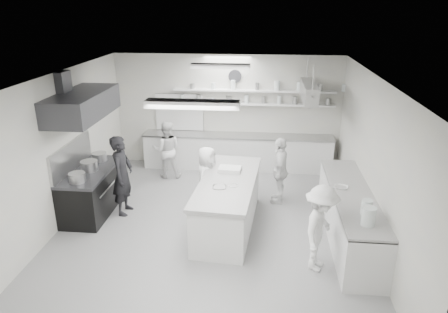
# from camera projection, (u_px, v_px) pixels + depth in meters

# --- Properties ---
(floor) EXTENTS (6.00, 7.00, 0.02)m
(floor) POSITION_uv_depth(u_px,v_px,m) (211.00, 227.00, 8.36)
(floor) COLOR gray
(floor) RESTS_ON ground
(ceiling) EXTENTS (6.00, 7.00, 0.02)m
(ceiling) POSITION_uv_depth(u_px,v_px,m) (210.00, 77.00, 7.30)
(ceiling) COLOR white
(ceiling) RESTS_ON wall_back
(wall_back) EXTENTS (6.00, 0.04, 3.00)m
(wall_back) POSITION_uv_depth(u_px,v_px,m) (227.00, 111.00, 11.10)
(wall_back) COLOR beige
(wall_back) RESTS_ON floor
(wall_front) EXTENTS (6.00, 0.04, 3.00)m
(wall_front) POSITION_uv_depth(u_px,v_px,m) (170.00, 267.00, 4.57)
(wall_front) COLOR beige
(wall_front) RESTS_ON floor
(wall_left) EXTENTS (0.04, 7.00, 3.00)m
(wall_left) POSITION_uv_depth(u_px,v_px,m) (59.00, 151.00, 8.11)
(wall_left) COLOR beige
(wall_left) RESTS_ON floor
(wall_right) EXTENTS (0.04, 7.00, 3.00)m
(wall_right) POSITION_uv_depth(u_px,v_px,m) (373.00, 162.00, 7.56)
(wall_right) COLOR beige
(wall_right) RESTS_ON floor
(stove) EXTENTS (0.80, 1.80, 0.90)m
(stove) POSITION_uv_depth(u_px,v_px,m) (93.00, 192.00, 8.81)
(stove) COLOR black
(stove) RESTS_ON floor
(exhaust_hood) EXTENTS (0.85, 2.00, 0.50)m
(exhaust_hood) POSITION_uv_depth(u_px,v_px,m) (82.00, 105.00, 8.15)
(exhaust_hood) COLOR #333438
(exhaust_hood) RESTS_ON wall_left
(back_counter) EXTENTS (5.00, 0.60, 0.92)m
(back_counter) POSITION_uv_depth(u_px,v_px,m) (237.00, 152.00, 11.15)
(back_counter) COLOR silver
(back_counter) RESTS_ON floor
(shelf_lower) EXTENTS (4.20, 0.26, 0.04)m
(shelf_lower) POSITION_uv_depth(u_px,v_px,m) (254.00, 104.00, 10.82)
(shelf_lower) COLOR silver
(shelf_lower) RESTS_ON wall_back
(shelf_upper) EXTENTS (4.20, 0.26, 0.04)m
(shelf_upper) POSITION_uv_depth(u_px,v_px,m) (254.00, 91.00, 10.70)
(shelf_upper) COLOR silver
(shelf_upper) RESTS_ON wall_back
(pass_through_window) EXTENTS (1.30, 0.04, 1.00)m
(pass_through_window) POSITION_uv_depth(u_px,v_px,m) (180.00, 112.00, 11.21)
(pass_through_window) COLOR black
(pass_through_window) RESTS_ON wall_back
(wall_clock) EXTENTS (0.32, 0.05, 0.32)m
(wall_clock) POSITION_uv_depth(u_px,v_px,m) (235.00, 76.00, 10.71)
(wall_clock) COLOR white
(wall_clock) RESTS_ON wall_back
(right_counter) EXTENTS (0.74, 3.30, 0.94)m
(right_counter) POSITION_uv_depth(u_px,v_px,m) (350.00, 217.00, 7.76)
(right_counter) COLOR silver
(right_counter) RESTS_ON floor
(pot_rack) EXTENTS (0.30, 1.60, 0.40)m
(pot_rack) POSITION_uv_depth(u_px,v_px,m) (309.00, 92.00, 9.61)
(pot_rack) COLOR #A3A3A3
(pot_rack) RESTS_ON ceiling
(light_fixture_front) EXTENTS (1.30, 0.25, 0.10)m
(light_fixture_front) POSITION_uv_depth(u_px,v_px,m) (192.00, 104.00, 5.65)
(light_fixture_front) COLOR silver
(light_fixture_front) RESTS_ON ceiling
(light_fixture_rear) EXTENTS (1.30, 0.25, 0.10)m
(light_fixture_rear) POSITION_uv_depth(u_px,v_px,m) (220.00, 66.00, 9.01)
(light_fixture_rear) COLOR silver
(light_fixture_rear) RESTS_ON ceiling
(prep_island) EXTENTS (1.17, 2.67, 0.96)m
(prep_island) POSITION_uv_depth(u_px,v_px,m) (228.00, 204.00, 8.21)
(prep_island) COLOR silver
(prep_island) RESTS_ON floor
(stove_pot) EXTENTS (0.35, 0.35, 0.25)m
(stove_pot) POSITION_uv_depth(u_px,v_px,m) (89.00, 167.00, 8.60)
(stove_pot) COLOR #A3A3A3
(stove_pot) RESTS_ON stove
(cook_stove) EXTENTS (0.44, 0.64, 1.72)m
(cook_stove) POSITION_uv_depth(u_px,v_px,m) (123.00, 175.00, 8.63)
(cook_stove) COLOR black
(cook_stove) RESTS_ON floor
(cook_back) EXTENTS (0.80, 0.67, 1.47)m
(cook_back) POSITION_uv_depth(u_px,v_px,m) (167.00, 150.00, 10.49)
(cook_back) COLOR white
(cook_back) RESTS_ON floor
(cook_island_left) EXTENTS (0.65, 0.80, 1.43)m
(cook_island_left) POSITION_uv_depth(u_px,v_px,m) (207.00, 179.00, 8.82)
(cook_island_left) COLOR white
(cook_island_left) RESTS_ON floor
(cook_island_right) EXTENTS (0.49, 0.93, 1.51)m
(cook_island_right) POSITION_uv_depth(u_px,v_px,m) (280.00, 170.00, 9.16)
(cook_island_right) COLOR white
(cook_island_right) RESTS_ON floor
(cook_right) EXTENTS (0.88, 1.12, 1.52)m
(cook_right) POSITION_uv_depth(u_px,v_px,m) (320.00, 228.00, 6.80)
(cook_right) COLOR white
(cook_right) RESTS_ON floor
(bowl_island_a) EXTENTS (0.29, 0.29, 0.07)m
(bowl_island_a) POSITION_uv_depth(u_px,v_px,m) (219.00, 188.00, 7.73)
(bowl_island_a) COLOR #A3A3A3
(bowl_island_a) RESTS_ON prep_island
(bowl_island_b) EXTENTS (0.21, 0.21, 0.06)m
(bowl_island_b) POSITION_uv_depth(u_px,v_px,m) (233.00, 187.00, 7.78)
(bowl_island_b) COLOR silver
(bowl_island_b) RESTS_ON prep_island
(bowl_right) EXTENTS (0.33, 0.33, 0.06)m
(bowl_right) POSITION_uv_depth(u_px,v_px,m) (341.00, 188.00, 7.78)
(bowl_right) COLOR silver
(bowl_right) RESTS_ON right_counter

